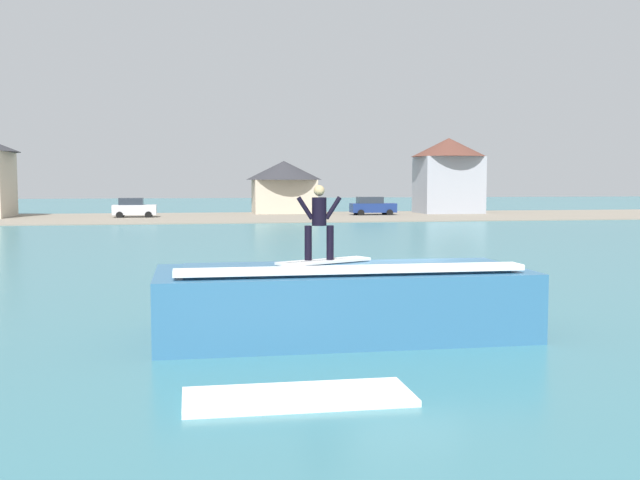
% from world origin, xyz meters
% --- Properties ---
extents(ground_plane, '(260.00, 260.00, 0.00)m').
position_xyz_m(ground_plane, '(0.00, 0.00, 0.00)').
color(ground_plane, teal).
extents(wave_crest, '(8.25, 3.44, 1.69)m').
position_xyz_m(wave_crest, '(-1.78, -1.33, 0.80)').
color(wave_crest, '#31668E').
rests_on(wave_crest, ground_plane).
extents(surfboard, '(2.25, 1.46, 0.06)m').
position_xyz_m(surfboard, '(-2.23, -1.55, 1.72)').
color(surfboard, white).
rests_on(surfboard, wave_crest).
extents(surfer, '(1.00, 0.32, 1.64)m').
position_xyz_m(surfer, '(-2.34, -1.56, 2.67)').
color(surfer, black).
rests_on(surfer, surfboard).
extents(shoreline_bank, '(120.00, 19.41, 0.08)m').
position_xyz_m(shoreline_bank, '(0.00, 52.63, 0.04)').
color(shoreline_bank, gray).
rests_on(shoreline_bank, ground_plane).
extents(car_near_shore, '(3.94, 2.20, 1.86)m').
position_xyz_m(car_near_shore, '(-10.20, 53.55, 0.95)').
color(car_near_shore, silver).
rests_on(car_near_shore, ground_plane).
extents(car_far_shore, '(4.42, 2.12, 1.86)m').
position_xyz_m(car_far_shore, '(12.60, 54.33, 0.95)').
color(car_far_shore, navy).
rests_on(car_far_shore, ground_plane).
extents(house_gabled_white, '(7.77, 7.77, 7.84)m').
position_xyz_m(house_gabled_white, '(21.46, 57.29, 4.43)').
color(house_gabled_white, '#9EA3AD').
rests_on(house_gabled_white, ground_plane).
extents(house_small_cottage, '(7.87, 7.87, 5.47)m').
position_xyz_m(house_small_cottage, '(4.53, 59.77, 3.20)').
color(house_small_cottage, beige).
rests_on(house_small_cottage, ground_plane).
extents(whitewater_patch, '(3.65, 1.44, 0.10)m').
position_xyz_m(whitewater_patch, '(-3.47, -6.09, 0.05)').
color(whitewater_patch, white).
rests_on(whitewater_patch, ground_plane).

